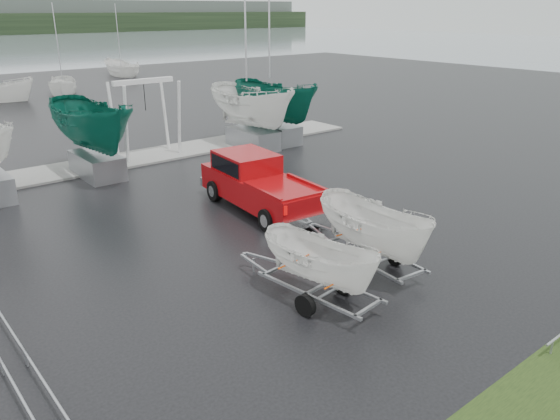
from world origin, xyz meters
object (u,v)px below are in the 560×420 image
at_px(trailer_hitched, 377,186).
at_px(trailer_parked, 321,223).
at_px(pickup_truck, 257,181).
at_px(boat_hoist, 145,107).

height_order(trailer_hitched, trailer_parked, trailer_hitched).
relative_size(pickup_truck, boat_hoist, 1.57).
relative_size(trailer_hitched, trailer_parked, 1.16).
xyz_separation_m(pickup_truck, trailer_hitched, (-0.60, -6.65, 1.60)).
distance_m(trailer_hitched, boat_hoist, 16.68).
distance_m(pickup_truck, trailer_parked, 7.89).
bearing_deg(trailer_hitched, pickup_truck, 90.00).
relative_size(trailer_parked, boat_hoist, 1.03).
distance_m(trailer_parked, boat_hoist, 17.46).
bearing_deg(boat_hoist, trailer_hitched, -93.11).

